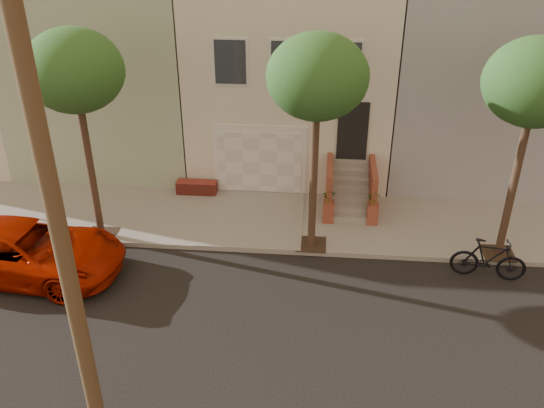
{
  "coord_description": "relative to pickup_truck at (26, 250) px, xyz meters",
  "views": [
    {
      "loc": [
        1.12,
        -10.77,
        9.57
      ],
      "look_at": [
        -0.1,
        3.0,
        1.98
      ],
      "focal_mm": 38.01,
      "sensor_mm": 36.0,
      "label": 1
    }
  ],
  "objects": [
    {
      "name": "ground",
      "position": [
        6.87,
        -1.95,
        -0.76
      ],
      "size": [
        90.0,
        90.0,
        0.0
      ],
      "primitive_type": "plane",
      "color": "black",
      "rests_on": "ground"
    },
    {
      "name": "pickup_truck",
      "position": [
        0.0,
        0.0,
        0.0
      ],
      "size": [
        5.63,
        2.97,
        1.51
      ],
      "primitive_type": "imported",
      "rotation": [
        0.0,
        0.0,
        1.48
      ],
      "color": "#A11400",
      "rests_on": "ground"
    },
    {
      "name": "motorcycle",
      "position": [
        12.78,
        0.92,
        -0.15
      ],
      "size": [
        2.09,
        0.87,
        1.22
      ],
      "primitive_type": "imported",
      "rotation": [
        0.0,
        0.0,
        1.42
      ],
      "color": "black",
      "rests_on": "ground"
    },
    {
      "name": "sidewalk",
      "position": [
        6.87,
        3.4,
        -0.68
      ],
      "size": [
        40.0,
        3.7,
        0.15
      ],
      "primitive_type": "cube",
      "color": "gray",
      "rests_on": "ground"
    },
    {
      "name": "house_row",
      "position": [
        6.87,
        9.24,
        2.89
      ],
      "size": [
        33.1,
        11.7,
        7.0
      ],
      "color": "beige",
      "rests_on": "sidewalk"
    },
    {
      "name": "tree_left",
      "position": [
        1.37,
        1.95,
        4.5
      ],
      "size": [
        2.7,
        2.57,
        6.3
      ],
      "color": "#2D2116",
      "rests_on": "sidewalk"
    },
    {
      "name": "tree_right",
      "position": [
        13.37,
        1.95,
        4.5
      ],
      "size": [
        2.7,
        2.57,
        6.3
      ],
      "color": "#2D2116",
      "rests_on": "sidewalk"
    },
    {
      "name": "tree_mid",
      "position": [
        7.87,
        1.95,
        4.5
      ],
      "size": [
        2.7,
        2.57,
        6.3
      ],
      "color": "#2D2116",
      "rests_on": "sidewalk"
    }
  ]
}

